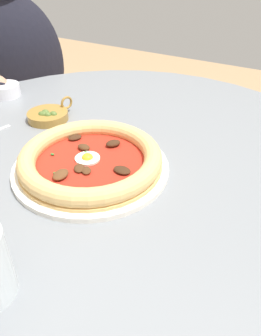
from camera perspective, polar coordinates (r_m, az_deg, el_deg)
The scene contains 6 objects.
dining_table at distance 0.77m, azimuth -2.22°, elevation -5.10°, with size 1.06×1.06×0.73m.
pizza_on_plate at distance 0.65m, azimuth -6.76°, elevation 1.25°, with size 0.30×0.30×0.04m.
ramekin_capers at distance 1.03m, azimuth -20.39°, elevation 12.31°, with size 0.08×0.08×0.03m.
olive_pan at distance 0.86m, azimuth -13.74°, elevation 8.65°, with size 0.10×0.12×0.04m.
diner_person at distance 1.45m, azimuth -17.47°, elevation 8.51°, with size 0.45×0.52×1.14m.
cafe_chair_diner at distance 1.57m, azimuth -19.02°, elevation 10.93°, with size 0.57×0.57×0.85m.
Camera 1 is at (-0.32, 0.50, 1.11)m, focal length 36.01 mm.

